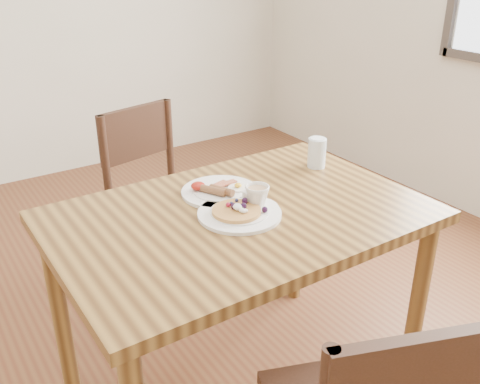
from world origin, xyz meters
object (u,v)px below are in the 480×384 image
(breakfast_plate, at_px, (219,191))
(pancake_plate, at_px, (240,211))
(teacup_saucer, at_px, (257,199))
(water_glass, at_px, (317,153))
(dining_table, at_px, (240,238))
(chair_far, at_px, (158,195))

(breakfast_plate, bearing_deg, pancake_plate, -98.96)
(teacup_saucer, bearing_deg, water_glass, 22.80)
(dining_table, distance_m, chair_far, 0.78)
(pancake_plate, xyz_separation_m, water_glass, (0.47, 0.17, 0.04))
(teacup_saucer, bearing_deg, pancake_plate, -175.20)
(teacup_saucer, height_order, water_glass, water_glass)
(dining_table, height_order, chair_far, chair_far)
(dining_table, xyz_separation_m, water_glass, (0.46, 0.16, 0.16))
(pancake_plate, height_order, teacup_saucer, teacup_saucer)
(breakfast_plate, distance_m, water_glass, 0.45)
(chair_far, xyz_separation_m, breakfast_plate, (-0.04, -0.61, 0.27))
(pancake_plate, distance_m, teacup_saucer, 0.07)
(teacup_saucer, distance_m, water_glass, 0.44)
(dining_table, bearing_deg, chair_far, 85.60)
(dining_table, height_order, pancake_plate, pancake_plate)
(dining_table, xyz_separation_m, teacup_saucer, (0.06, -0.01, 0.13))
(breakfast_plate, height_order, water_glass, water_glass)
(pancake_plate, bearing_deg, breakfast_plate, 81.04)
(breakfast_plate, bearing_deg, dining_table, -95.58)
(pancake_plate, bearing_deg, water_glass, 20.29)
(pancake_plate, xyz_separation_m, breakfast_plate, (0.03, 0.17, -0.00))
(chair_far, height_order, pancake_plate, chair_far)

